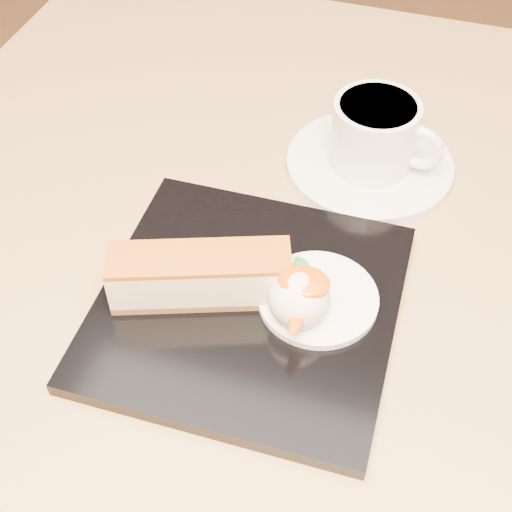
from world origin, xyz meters
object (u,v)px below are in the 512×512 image
(table, at_px, (300,357))
(dessert_plate, at_px, (248,305))
(saucer, at_px, (369,165))
(cheesecake, at_px, (200,276))
(coffee_cup, at_px, (376,133))
(ice_cream_scoop, at_px, (299,298))

(table, bearing_deg, dessert_plate, -111.32)
(saucer, bearing_deg, dessert_plate, -106.37)
(cheesecake, bearing_deg, coffee_cup, 44.43)
(dessert_plate, relative_size, ice_cream_scoop, 4.90)
(dessert_plate, height_order, cheesecake, cheesecake)
(dessert_plate, xyz_separation_m, ice_cream_scoop, (0.04, -0.00, 0.03))
(saucer, bearing_deg, ice_cream_scoop, -94.44)
(dessert_plate, bearing_deg, table, 68.68)
(table, relative_size, saucer, 5.33)
(dessert_plate, xyz_separation_m, cheesecake, (-0.04, -0.00, 0.03))
(table, distance_m, saucer, 0.20)
(dessert_plate, height_order, coffee_cup, coffee_cup)
(dessert_plate, height_order, saucer, dessert_plate)
(cheesecake, relative_size, coffee_cup, 1.36)
(table, height_order, coffee_cup, coffee_cup)
(ice_cream_scoop, bearing_deg, table, 98.38)
(cheesecake, relative_size, ice_cream_scoop, 3.03)
(saucer, bearing_deg, table, -103.05)
(dessert_plate, distance_m, saucer, 0.19)
(ice_cream_scoop, bearing_deg, coffee_cup, 84.99)
(table, distance_m, cheesecake, 0.21)
(dessert_plate, bearing_deg, cheesecake, -171.87)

